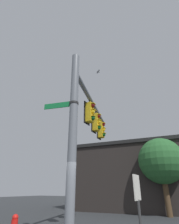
{
  "coord_description": "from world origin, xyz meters",
  "views": [
    {
      "loc": [
        4.88,
        3.48,
        1.68
      ],
      "look_at": [
        -2.23,
        -0.6,
        5.32
      ],
      "focal_mm": 28.12,
      "sensor_mm": 36.0,
      "label": 1
    }
  ],
  "objects_px": {
    "traffic_light_mid_outer": "(101,130)",
    "bird_flying": "(98,72)",
    "traffic_light_nearest_pole": "(90,112)",
    "traffic_light_mid_inner": "(96,122)",
    "street_name_sign": "(67,104)",
    "historical_marker": "(138,199)"
  },
  "relations": [
    {
      "from": "traffic_light_mid_outer",
      "to": "street_name_sign",
      "type": "relative_size",
      "value": 0.96
    },
    {
      "from": "street_name_sign",
      "to": "traffic_light_nearest_pole",
      "type": "bearing_deg",
      "value": -172.88
    },
    {
      "from": "historical_marker",
      "to": "bird_flying",
      "type": "bearing_deg",
      "value": -140.82
    },
    {
      "from": "traffic_light_mid_outer",
      "to": "bird_flying",
      "type": "xyz_separation_m",
      "value": [
        -0.04,
        -0.15,
        4.78
      ]
    },
    {
      "from": "bird_flying",
      "to": "street_name_sign",
      "type": "bearing_deg",
      "value": 12.96
    },
    {
      "from": "traffic_light_nearest_pole",
      "to": "traffic_light_mid_inner",
      "type": "relative_size",
      "value": 1.0
    },
    {
      "from": "traffic_light_nearest_pole",
      "to": "traffic_light_mid_outer",
      "type": "relative_size",
      "value": 1.0
    },
    {
      "from": "traffic_light_mid_outer",
      "to": "historical_marker",
      "type": "height_order",
      "value": "traffic_light_mid_outer"
    },
    {
      "from": "street_name_sign",
      "to": "bird_flying",
      "type": "bearing_deg",
      "value": -167.04
    },
    {
      "from": "traffic_light_nearest_pole",
      "to": "historical_marker",
      "type": "xyz_separation_m",
      "value": [
        1.1,
        2.35,
        -3.9
      ]
    },
    {
      "from": "traffic_light_mid_outer",
      "to": "bird_flying",
      "type": "bearing_deg",
      "value": -103.69
    },
    {
      "from": "street_name_sign",
      "to": "historical_marker",
      "type": "relative_size",
      "value": 0.64
    },
    {
      "from": "street_name_sign",
      "to": "traffic_light_mid_outer",
      "type": "bearing_deg",
      "value": -168.48
    },
    {
      "from": "traffic_light_nearest_pole",
      "to": "traffic_light_mid_inner",
      "type": "xyz_separation_m",
      "value": [
        -1.43,
        -0.38,
        0.0
      ]
    },
    {
      "from": "traffic_light_mid_outer",
      "to": "traffic_light_mid_inner",
      "type": "bearing_deg",
      "value": 15.01
    },
    {
      "from": "traffic_light_mid_inner",
      "to": "street_name_sign",
      "type": "relative_size",
      "value": 0.96
    },
    {
      "from": "traffic_light_nearest_pole",
      "to": "bird_flying",
      "type": "bearing_deg",
      "value": -162.52
    },
    {
      "from": "traffic_light_nearest_pole",
      "to": "traffic_light_mid_inner",
      "type": "height_order",
      "value": "same"
    },
    {
      "from": "bird_flying",
      "to": "historical_marker",
      "type": "relative_size",
      "value": 0.17
    },
    {
      "from": "traffic_light_mid_outer",
      "to": "historical_marker",
      "type": "xyz_separation_m",
      "value": [
        3.97,
        3.12,
        -3.9
      ]
    },
    {
      "from": "street_name_sign",
      "to": "historical_marker",
      "type": "distance_m",
      "value": 4.06
    },
    {
      "from": "traffic_light_nearest_pole",
      "to": "street_name_sign",
      "type": "height_order",
      "value": "traffic_light_nearest_pole"
    }
  ]
}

